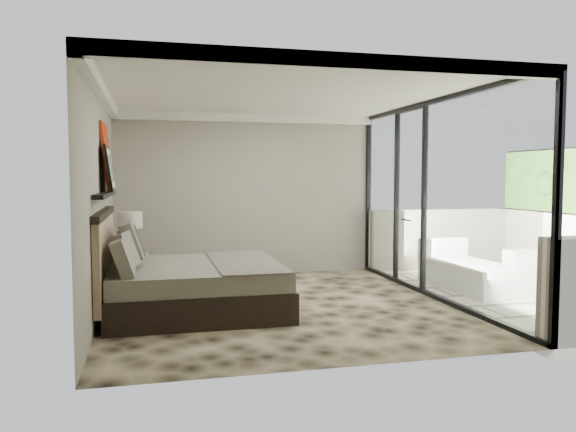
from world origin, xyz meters
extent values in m
plane|color=black|center=(0.00, 0.00, 0.00)|extent=(5.00, 5.00, 0.00)
cube|color=silver|center=(0.00, 0.00, 2.79)|extent=(4.50, 5.00, 0.02)
cube|color=gray|center=(0.00, 2.49, 1.40)|extent=(4.50, 0.02, 2.80)
cube|color=gray|center=(-2.24, 0.00, 1.40)|extent=(0.02, 5.00, 2.80)
cube|color=white|center=(2.25, 0.00, 1.40)|extent=(0.08, 5.00, 2.80)
cube|color=beige|center=(3.75, 0.00, -0.06)|extent=(3.00, 5.00, 0.12)
cube|color=black|center=(-2.18, 0.10, 1.50)|extent=(0.12, 2.20, 0.05)
cube|color=black|center=(-1.08, 0.00, 0.19)|extent=(2.18, 2.07, 0.37)
cube|color=#5C584C|center=(-1.08, 0.00, 0.49)|extent=(2.12, 2.01, 0.23)
cube|color=#49453F|center=(-0.46, 0.00, 0.61)|extent=(0.83, 2.05, 0.03)
cube|color=#877255|center=(-2.20, 0.00, 0.73)|extent=(0.08, 2.17, 1.04)
cube|color=black|center=(-1.96, 1.65, 0.27)|extent=(0.59, 0.59, 0.55)
cone|color=black|center=(-1.95, 1.60, 0.61)|extent=(0.21, 0.21, 0.19)
cone|color=black|center=(-1.95, 1.60, 0.80)|extent=(0.21, 0.21, 0.19)
cylinder|color=beige|center=(-1.95, 1.60, 1.07)|extent=(0.37, 0.37, 0.25)
cube|color=#B2560F|center=(-2.19, 0.69, 1.97)|extent=(0.13, 0.90, 0.90)
cube|color=black|center=(-2.14, 0.30, 1.82)|extent=(0.11, 0.50, 0.60)
cube|color=silver|center=(4.32, 0.80, 0.25)|extent=(0.59, 0.59, 0.50)
cube|color=silver|center=(3.14, 0.42, 0.15)|extent=(0.98, 1.80, 0.31)
cube|color=beige|center=(3.14, 0.42, 0.35)|extent=(0.93, 1.69, 0.09)
cube|color=silver|center=(3.10, 1.24, 0.50)|extent=(0.88, 0.18, 0.38)
camera|label=1|loc=(-1.63, -7.19, 1.72)|focal=35.00mm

